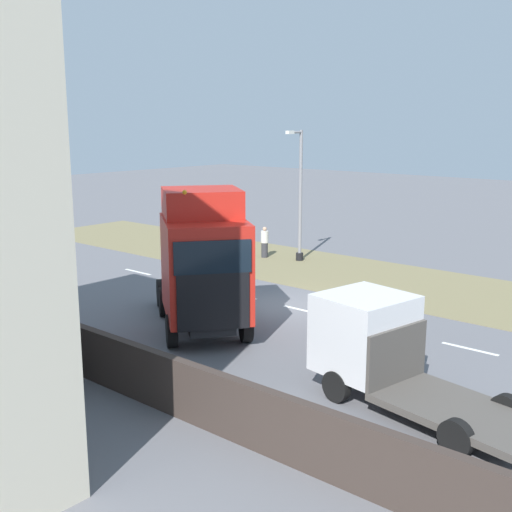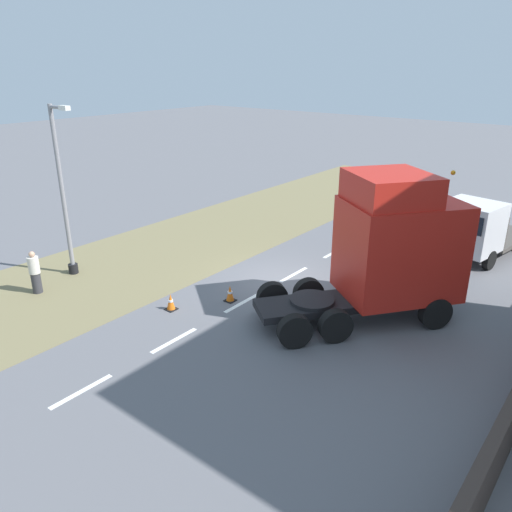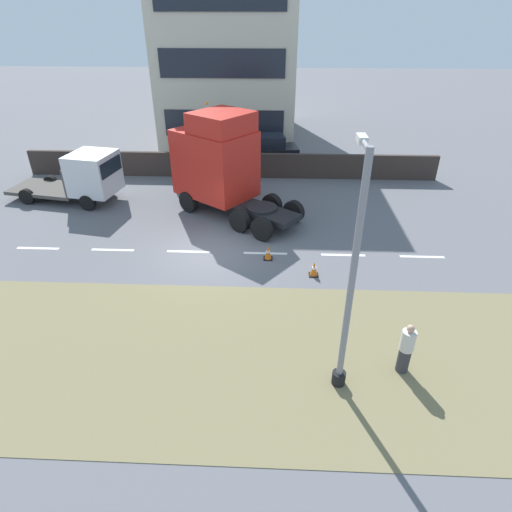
% 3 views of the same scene
% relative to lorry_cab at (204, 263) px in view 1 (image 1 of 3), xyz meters
% --- Properties ---
extents(ground_plane, '(120.00, 120.00, 0.00)m').
position_rel_lorry_cab_xyz_m(ground_plane, '(-4.29, -0.03, -2.39)').
color(ground_plane, slate).
rests_on(ground_plane, ground).
extents(grass_verge, '(7.00, 44.00, 0.01)m').
position_rel_lorry_cab_xyz_m(grass_verge, '(-10.29, -0.03, -2.38)').
color(grass_verge, olive).
rests_on(grass_verge, ground).
extents(lane_markings, '(0.16, 17.80, 0.00)m').
position_rel_lorry_cab_xyz_m(lane_markings, '(-4.29, -0.73, -2.39)').
color(lane_markings, white).
rests_on(lane_markings, ground).
extents(boundary_wall, '(0.25, 24.00, 1.44)m').
position_rel_lorry_cab_xyz_m(boundary_wall, '(4.71, -0.03, -1.67)').
color(boundary_wall, '#382D28').
rests_on(boundary_wall, ground).
extents(lorry_cab, '(5.79, 6.46, 4.92)m').
position_rel_lorry_cab_xyz_m(lorry_cab, '(0.00, 0.00, 0.00)').
color(lorry_cab, black).
rests_on(lorry_cab, ground).
extents(flatbed_truck, '(3.14, 6.06, 2.59)m').
position_rel_lorry_cab_xyz_m(flatbed_truck, '(0.70, 6.90, -1.02)').
color(flatbed_truck, silver).
rests_on(flatbed_truck, ground).
extents(lamp_post, '(1.30, 0.37, 6.50)m').
position_rel_lorry_cab_xyz_m(lamp_post, '(-11.16, -4.48, 0.55)').
color(lamp_post, black).
rests_on(lamp_post, ground).
extents(pedestrian, '(0.39, 0.39, 1.61)m').
position_rel_lorry_cab_xyz_m(pedestrian, '(-10.66, -6.31, -1.61)').
color(pedestrian, '#333338').
rests_on(pedestrian, ground).
extents(traffic_cone_lead, '(0.36, 0.36, 0.58)m').
position_rel_lorry_cab_xyz_m(traffic_cone_lead, '(-4.73, -2.45, -2.11)').
color(traffic_cone_lead, black).
rests_on(traffic_cone_lead, ground).
extents(traffic_cone_trailing, '(0.36, 0.36, 0.58)m').
position_rel_lorry_cab_xyz_m(traffic_cone_trailing, '(-5.87, -4.20, -2.11)').
color(traffic_cone_trailing, black).
rests_on(traffic_cone_trailing, ground).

